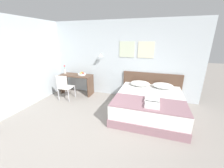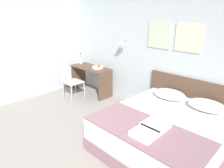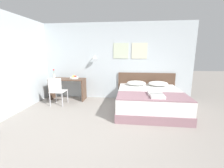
{
  "view_description": "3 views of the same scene",
  "coord_description": "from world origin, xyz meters",
  "px_view_note": "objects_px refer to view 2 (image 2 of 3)",
  "views": [
    {
      "loc": [
        1.31,
        -1.8,
        2.07
      ],
      "look_at": [
        0.11,
        1.98,
        0.73
      ],
      "focal_mm": 22.0,
      "sensor_mm": 36.0,
      "label": 1
    },
    {
      "loc": [
        2.63,
        -0.78,
        2.13
      ],
      "look_at": [
        -0.11,
        1.98,
        0.75
      ],
      "focal_mm": 32.0,
      "sensor_mm": 36.0,
      "label": 2
    },
    {
      "loc": [
        0.65,
        -2.38,
        1.64
      ],
      "look_at": [
        0.19,
        1.56,
        0.81
      ],
      "focal_mm": 24.0,
      "sensor_mm": 36.0,
      "label": 3
    }
  ],
  "objects_px": {
    "headboard": "(193,103)",
    "flower_vase": "(81,60)",
    "throw_blanket": "(145,130)",
    "desk_chair": "(70,80)",
    "fruit_bowl": "(98,67)",
    "folded_towel_mid_bed": "(144,134)",
    "pillow_left": "(169,94)",
    "pillow_right": "(207,105)",
    "bed": "(165,132)",
    "desk": "(91,75)",
    "folded_towel_near_foot": "(155,125)"
  },
  "relations": [
    {
      "from": "desk",
      "to": "fruit_bowl",
      "type": "height_order",
      "value": "fruit_bowl"
    },
    {
      "from": "folded_towel_near_foot",
      "to": "desk",
      "type": "distance_m",
      "value": 3.03
    },
    {
      "from": "pillow_right",
      "to": "folded_towel_near_foot",
      "type": "relative_size",
      "value": 1.82
    },
    {
      "from": "throw_blanket",
      "to": "fruit_bowl",
      "type": "xyz_separation_m",
      "value": [
        -2.51,
        1.32,
        0.2
      ]
    },
    {
      "from": "pillow_left",
      "to": "desk",
      "type": "distance_m",
      "value": 2.39
    },
    {
      "from": "bed",
      "to": "throw_blanket",
      "type": "height_order",
      "value": "throw_blanket"
    },
    {
      "from": "headboard",
      "to": "folded_towel_near_foot",
      "type": "distance_m",
      "value": 1.47
    },
    {
      "from": "flower_vase",
      "to": "folded_towel_near_foot",
      "type": "bearing_deg",
      "value": -19.57
    },
    {
      "from": "desk_chair",
      "to": "flower_vase",
      "type": "height_order",
      "value": "flower_vase"
    },
    {
      "from": "bed",
      "to": "headboard",
      "type": "relative_size",
      "value": 1.02
    },
    {
      "from": "headboard",
      "to": "bed",
      "type": "bearing_deg",
      "value": -90.0
    },
    {
      "from": "headboard",
      "to": "flower_vase",
      "type": "height_order",
      "value": "flower_vase"
    },
    {
      "from": "throw_blanket",
      "to": "flower_vase",
      "type": "relative_size",
      "value": 5.4
    },
    {
      "from": "folded_towel_mid_bed",
      "to": "fruit_bowl",
      "type": "relative_size",
      "value": 1.11
    },
    {
      "from": "fruit_bowl",
      "to": "flower_vase",
      "type": "xyz_separation_m",
      "value": [
        -0.73,
        -0.0,
        0.08
      ]
    },
    {
      "from": "pillow_left",
      "to": "bed",
      "type": "bearing_deg",
      "value": -63.37
    },
    {
      "from": "folded_towel_mid_bed",
      "to": "fruit_bowl",
      "type": "height_order",
      "value": "fruit_bowl"
    },
    {
      "from": "headboard",
      "to": "folded_towel_near_foot",
      "type": "relative_size",
      "value": 5.61
    },
    {
      "from": "headboard",
      "to": "folded_towel_mid_bed",
      "type": "height_order",
      "value": "headboard"
    },
    {
      "from": "folded_towel_mid_bed",
      "to": "desk",
      "type": "bearing_deg",
      "value": 153.42
    },
    {
      "from": "desk",
      "to": "desk_chair",
      "type": "relative_size",
      "value": 1.35
    },
    {
      "from": "pillow_right",
      "to": "desk_chair",
      "type": "distance_m",
      "value": 3.24
    },
    {
      "from": "pillow_right",
      "to": "desk",
      "type": "height_order",
      "value": "desk"
    },
    {
      "from": "pillow_left",
      "to": "desk_chair",
      "type": "xyz_separation_m",
      "value": [
        -2.46,
        -0.66,
        -0.12
      ]
    },
    {
      "from": "desk",
      "to": "desk_chair",
      "type": "distance_m",
      "value": 0.65
    },
    {
      "from": "pillow_left",
      "to": "folded_towel_mid_bed",
      "type": "distance_m",
      "value": 1.49
    },
    {
      "from": "bed",
      "to": "fruit_bowl",
      "type": "distance_m",
      "value": 2.66
    },
    {
      "from": "bed",
      "to": "desk",
      "type": "height_order",
      "value": "desk"
    },
    {
      "from": "bed",
      "to": "folded_towel_mid_bed",
      "type": "distance_m",
      "value": 0.8
    },
    {
      "from": "headboard",
      "to": "folded_towel_mid_bed",
      "type": "bearing_deg",
      "value": -87.12
    },
    {
      "from": "desk",
      "to": "desk_chair",
      "type": "xyz_separation_m",
      "value": [
        -0.08,
        -0.65,
        -0.0
      ]
    },
    {
      "from": "bed",
      "to": "pillow_right",
      "type": "xyz_separation_m",
      "value": [
        0.36,
        0.71,
        0.36
      ]
    },
    {
      "from": "headboard",
      "to": "fruit_bowl",
      "type": "bearing_deg",
      "value": -173.51
    },
    {
      "from": "throw_blanket",
      "to": "desk_chair",
      "type": "bearing_deg",
      "value": 167.5
    },
    {
      "from": "headboard",
      "to": "desk_chair",
      "type": "height_order",
      "value": "headboard"
    },
    {
      "from": "pillow_left",
      "to": "folded_towel_mid_bed",
      "type": "bearing_deg",
      "value": -72.74
    },
    {
      "from": "bed",
      "to": "desk",
      "type": "relative_size",
      "value": 1.65
    },
    {
      "from": "folded_towel_mid_bed",
      "to": "desk_chair",
      "type": "bearing_deg",
      "value": 165.26
    },
    {
      "from": "pillow_left",
      "to": "throw_blanket",
      "type": "bearing_deg",
      "value": -74.56
    },
    {
      "from": "desk_chair",
      "to": "flower_vase",
      "type": "bearing_deg",
      "value": 121.45
    },
    {
      "from": "desk_chair",
      "to": "fruit_bowl",
      "type": "xyz_separation_m",
      "value": [
        0.31,
        0.69,
        0.26
      ]
    },
    {
      "from": "headboard",
      "to": "flower_vase",
      "type": "bearing_deg",
      "value": -174.97
    },
    {
      "from": "fruit_bowl",
      "to": "flower_vase",
      "type": "distance_m",
      "value": 0.74
    },
    {
      "from": "bed",
      "to": "desk_chair",
      "type": "height_order",
      "value": "desk_chair"
    },
    {
      "from": "pillow_left",
      "to": "desk_chair",
      "type": "distance_m",
      "value": 2.55
    },
    {
      "from": "headboard",
      "to": "folded_towel_mid_bed",
      "type": "distance_m",
      "value": 1.75
    },
    {
      "from": "flower_vase",
      "to": "folded_towel_mid_bed",
      "type": "bearing_deg",
      "value": -23.64
    },
    {
      "from": "folded_towel_mid_bed",
      "to": "desk",
      "type": "height_order",
      "value": "desk"
    },
    {
      "from": "pillow_right",
      "to": "throw_blanket",
      "type": "distance_m",
      "value": 1.34
    },
    {
      "from": "pillow_right",
      "to": "fruit_bowl",
      "type": "bearing_deg",
      "value": 179.36
    }
  ]
}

